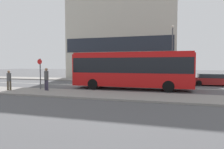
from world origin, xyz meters
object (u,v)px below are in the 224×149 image
pedestrian_down_pavement (46,78)px  parked_car_0 (212,80)px  street_lamp (172,47)px  bus_stop_sign (40,71)px  pedestrian_near_stop (9,79)px  city_bus (131,68)px

pedestrian_down_pavement → parked_car_0: bearing=38.2°
parked_car_0 → pedestrian_down_pavement: size_ratio=2.50×
pedestrian_down_pavement → street_lamp: (9.95, 10.70, 3.09)m
bus_stop_sign → street_lamp: 15.16m
pedestrian_near_stop → bus_stop_sign: size_ratio=0.62×
parked_car_0 → street_lamp: (-4.11, 1.48, 3.67)m
pedestrian_near_stop → bus_stop_sign: 2.53m
city_bus → pedestrian_near_stop: size_ratio=6.49×
street_lamp → pedestrian_down_pavement: bearing=-132.9°
city_bus → parked_car_0: bearing=29.9°
parked_car_0 → pedestrian_down_pavement: 16.82m
bus_stop_sign → parked_car_0: bearing=30.2°
pedestrian_near_stop → bus_stop_sign: bearing=10.8°
pedestrian_near_stop → street_lamp: (12.96, 11.53, 3.21)m
parked_car_0 → street_lamp: size_ratio=0.68×
city_bus → parked_car_0: city_bus is taller
pedestrian_down_pavement → street_lamp: street_lamp is taller
city_bus → pedestrian_down_pavement: 7.42m
pedestrian_near_stop → city_bus: bearing=4.6°
pedestrian_near_stop → bus_stop_sign: bus_stop_sign is taller
parked_car_0 → street_lamp: street_lamp is taller
pedestrian_down_pavement → bus_stop_sign: (-0.94, 0.48, 0.49)m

